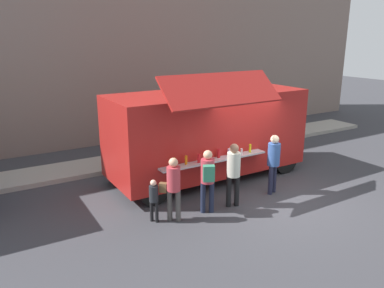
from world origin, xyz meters
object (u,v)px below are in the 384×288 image
customer_extra_browsing (274,159)px  trash_bin (265,131)px  customer_front_ordering (234,169)px  food_truck_main (208,131)px  child_near_queue (154,197)px  customer_mid_with_backpack (208,176)px  customer_rear_waiting (173,184)px

customer_extra_browsing → trash_bin: bearing=-61.9°
customer_front_ordering → food_truck_main: bearing=0.1°
customer_front_ordering → customer_extra_browsing: 1.50m
trash_bin → customer_extra_browsing: bearing=-129.1°
food_truck_main → customer_front_ordering: food_truck_main is taller
trash_bin → child_near_queue: child_near_queue is taller
customer_front_ordering → customer_mid_with_backpack: (-0.80, -0.00, -0.01)m
food_truck_main → customer_extra_browsing: food_truck_main is taller
customer_front_ordering → customer_rear_waiting: (-1.74, 0.08, -0.07)m
customer_mid_with_backpack → food_truck_main: bearing=-6.7°
food_truck_main → customer_rear_waiting: food_truck_main is taller
food_truck_main → customer_extra_browsing: 2.29m
customer_extra_browsing → child_near_queue: 3.69m
customer_front_ordering → child_near_queue: customer_front_ordering is taller
customer_rear_waiting → trash_bin: bearing=-12.4°
trash_bin → customer_rear_waiting: 8.13m
customer_extra_browsing → customer_rear_waiting: bearing=68.0°
customer_front_ordering → customer_extra_browsing: size_ratio=1.00×
food_truck_main → customer_extra_browsing: bearing=-67.4°
food_truck_main → customer_mid_with_backpack: size_ratio=3.71×
customer_mid_with_backpack → customer_rear_waiting: (-0.94, 0.08, -0.06)m
food_truck_main → customer_rear_waiting: size_ratio=3.82×
customer_front_ordering → customer_rear_waiting: bearing=103.5°
customer_mid_with_backpack → customer_rear_waiting: size_ratio=1.03×
food_truck_main → trash_bin: bearing=27.3°
trash_bin → customer_mid_with_backpack: (-5.86, -4.51, 0.57)m
food_truck_main → child_near_queue: 3.50m
customer_mid_with_backpack → child_near_queue: 1.44m
customer_rear_waiting → customer_extra_browsing: (3.24, 0.04, 0.07)m
customer_front_ordering → child_near_queue: bearing=99.2°
trash_bin → customer_mid_with_backpack: size_ratio=0.54×
trash_bin → customer_mid_with_backpack: 7.42m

